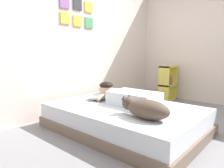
{
  "coord_description": "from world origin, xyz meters",
  "views": [
    {
      "loc": [
        -2.21,
        -1.32,
        0.97
      ],
      "look_at": [
        -0.09,
        0.55,
        0.57
      ],
      "focal_mm": 32.28,
      "sensor_mm": 36.0,
      "label": 1
    }
  ],
  "objects_px": {
    "bed": "(124,118)",
    "pillow": "(102,95)",
    "dog": "(145,108)",
    "bookshelf": "(168,83)",
    "coffee_cup": "(106,96)",
    "cell_phone": "(152,110)",
    "person_lying": "(126,96)"
  },
  "relations": [
    {
      "from": "pillow",
      "to": "bookshelf",
      "type": "height_order",
      "value": "bookshelf"
    },
    {
      "from": "bed",
      "to": "person_lying",
      "type": "distance_m",
      "value": 0.3
    },
    {
      "from": "bed",
      "to": "cell_phone",
      "type": "xyz_separation_m",
      "value": [
        0.04,
        -0.4,
        0.17
      ]
    },
    {
      "from": "person_lying",
      "to": "dog",
      "type": "xyz_separation_m",
      "value": [
        -0.38,
        -0.55,
        -0.0
      ]
    },
    {
      "from": "pillow",
      "to": "coffee_cup",
      "type": "height_order",
      "value": "pillow"
    },
    {
      "from": "cell_phone",
      "to": "pillow",
      "type": "bearing_deg",
      "value": 84.92
    },
    {
      "from": "dog",
      "to": "coffee_cup",
      "type": "relative_size",
      "value": 4.6
    },
    {
      "from": "bed",
      "to": "pillow",
      "type": "distance_m",
      "value": 0.57
    },
    {
      "from": "person_lying",
      "to": "dog",
      "type": "relative_size",
      "value": 1.6
    },
    {
      "from": "person_lying",
      "to": "bookshelf",
      "type": "bearing_deg",
      "value": 9.56
    },
    {
      "from": "bookshelf",
      "to": "person_lying",
      "type": "bearing_deg",
      "value": -170.44
    },
    {
      "from": "bed",
      "to": "cell_phone",
      "type": "distance_m",
      "value": 0.43
    },
    {
      "from": "coffee_cup",
      "to": "cell_phone",
      "type": "xyz_separation_m",
      "value": [
        -0.14,
        -0.88,
        -0.03
      ]
    },
    {
      "from": "bed",
      "to": "cell_phone",
      "type": "bearing_deg",
      "value": -84.36
    },
    {
      "from": "bookshelf",
      "to": "coffee_cup",
      "type": "bearing_deg",
      "value": 176.88
    },
    {
      "from": "bed",
      "to": "dog",
      "type": "height_order",
      "value": "dog"
    },
    {
      "from": "dog",
      "to": "bookshelf",
      "type": "height_order",
      "value": "bookshelf"
    },
    {
      "from": "person_lying",
      "to": "coffee_cup",
      "type": "distance_m",
      "value": 0.44
    },
    {
      "from": "pillow",
      "to": "person_lying",
      "type": "relative_size",
      "value": 0.57
    },
    {
      "from": "person_lying",
      "to": "bookshelf",
      "type": "distance_m",
      "value": 1.95
    },
    {
      "from": "person_lying",
      "to": "cell_phone",
      "type": "xyz_separation_m",
      "value": [
        -0.07,
        -0.45,
        -0.1
      ]
    },
    {
      "from": "pillow",
      "to": "cell_phone",
      "type": "height_order",
      "value": "pillow"
    },
    {
      "from": "dog",
      "to": "bookshelf",
      "type": "xyz_separation_m",
      "value": [
        2.3,
        0.87,
        -0.04
      ]
    },
    {
      "from": "coffee_cup",
      "to": "bookshelf",
      "type": "height_order",
      "value": "bookshelf"
    },
    {
      "from": "person_lying",
      "to": "bed",
      "type": "bearing_deg",
      "value": -153.03
    },
    {
      "from": "bed",
      "to": "pillow",
      "type": "height_order",
      "value": "pillow"
    },
    {
      "from": "bed",
      "to": "bookshelf",
      "type": "height_order",
      "value": "bookshelf"
    },
    {
      "from": "dog",
      "to": "cell_phone",
      "type": "xyz_separation_m",
      "value": [
        0.3,
        0.09,
        -0.1
      ]
    },
    {
      "from": "pillow",
      "to": "cell_phone",
      "type": "xyz_separation_m",
      "value": [
        -0.08,
        -0.91,
        -0.05
      ]
    },
    {
      "from": "person_lying",
      "to": "cell_phone",
      "type": "height_order",
      "value": "person_lying"
    },
    {
      "from": "coffee_cup",
      "to": "cell_phone",
      "type": "distance_m",
      "value": 0.89
    },
    {
      "from": "dog",
      "to": "cell_phone",
      "type": "relative_size",
      "value": 4.11
    }
  ]
}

